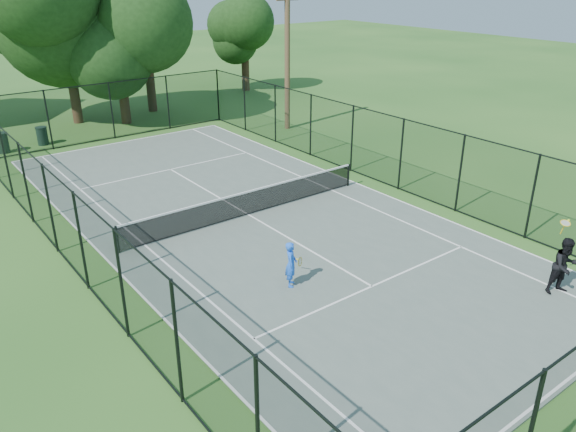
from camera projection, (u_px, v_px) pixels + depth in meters
ground at (249, 216)px, 20.82m from camera, size 120.00×120.00×0.00m
tennis_court at (249, 216)px, 20.80m from camera, size 11.00×24.00×0.06m
tennis_net at (248, 202)px, 20.58m from camera, size 10.08×0.08×0.95m
fence at (248, 178)px, 20.21m from camera, size 13.10×26.10×3.00m
tree_near_left at (61, 10)px, 30.77m from camera, size 7.82×7.82×10.19m
tree_near_mid at (118, 46)px, 31.43m from camera, size 5.47×5.47×7.15m
tree_near_right at (145, 31)px, 34.03m from camera, size 5.57×5.57×7.69m
tree_far_right at (244, 38)px, 40.47m from camera, size 4.61×4.61×6.09m
trash_bin_left at (3, 143)px, 27.72m from camera, size 0.58×0.58×1.02m
trash_bin_right at (42, 136)px, 28.99m from camera, size 0.58×0.58×0.94m
utility_pole at (287, 59)px, 30.57m from camera, size 1.40×0.30×7.58m
player_blue at (291, 264)px, 15.95m from camera, size 0.87×0.59×1.37m
player_black at (565, 266)px, 15.53m from camera, size 0.98×0.93×2.02m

